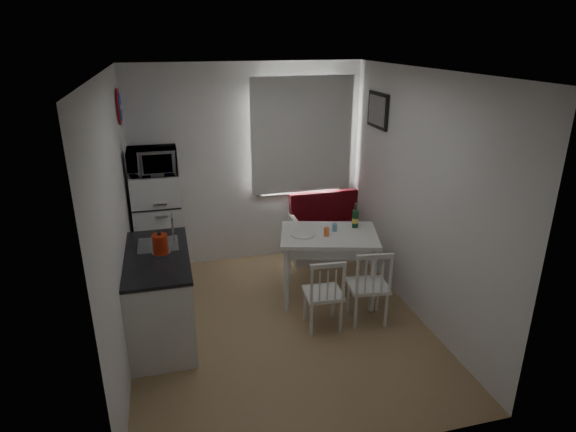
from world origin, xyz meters
name	(u,v)px	position (x,y,z in m)	size (l,w,h in m)	color
floor	(280,325)	(0.00, 0.00, 0.00)	(3.00, 3.50, 0.02)	#A58558
ceiling	(279,71)	(0.00, 0.00, 2.60)	(3.00, 3.50, 0.02)	white
wall_back	(248,166)	(0.00, 1.75, 1.30)	(3.00, 0.02, 2.60)	white
wall_front	(344,301)	(0.00, -1.75, 1.30)	(3.00, 0.02, 2.60)	white
wall_left	(117,225)	(-1.50, 0.00, 1.30)	(0.02, 3.50, 2.60)	white
wall_right	(419,198)	(1.50, 0.00, 1.30)	(0.02, 3.50, 2.60)	white
window	(301,139)	(0.70, 1.72, 1.62)	(1.22, 0.06, 1.47)	white
curtain	(302,136)	(0.70, 1.65, 1.68)	(1.35, 0.02, 1.50)	white
kitchen_counter	(160,295)	(-1.20, 0.16, 0.46)	(0.62, 1.32, 1.16)	white
wall_sign	(120,107)	(-1.47, 1.45, 2.15)	(0.40, 0.40, 0.03)	#1A349C
picture_frame	(378,110)	(1.48, 1.10, 2.05)	(0.04, 0.52, 0.42)	black
bench	(334,235)	(1.14, 1.51, 0.29)	(1.24, 0.48, 0.89)	white
dining_table	(329,241)	(0.68, 0.45, 0.71)	(1.24, 1.01, 0.81)	white
chair_left	(326,288)	(0.43, -0.21, 0.50)	(0.41, 0.39, 0.44)	white
chair_right	(372,280)	(0.93, -0.21, 0.53)	(0.45, 0.43, 0.46)	white
fridge	(159,227)	(-1.18, 1.40, 0.69)	(0.55, 0.55, 1.38)	white
microwave	(152,161)	(-1.18, 1.35, 1.54)	(0.55, 0.38, 0.31)	white
kettle	(160,244)	(-1.15, 0.12, 1.02)	(0.18, 0.18, 0.23)	#B2270E
wine_bottle	(356,215)	(1.03, 0.55, 0.95)	(0.07, 0.07, 0.30)	#143F20
drinking_glass_orange	(326,232)	(0.63, 0.40, 0.85)	(0.06, 0.06, 0.09)	orange
drinking_glass_blue	(334,227)	(0.76, 0.50, 0.85)	(0.05, 0.05, 0.09)	#77A8CB
plate	(303,235)	(0.38, 0.47, 0.82)	(0.26, 0.26, 0.02)	white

